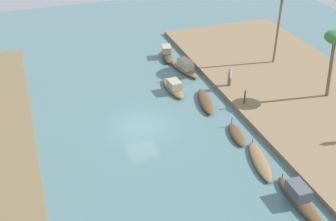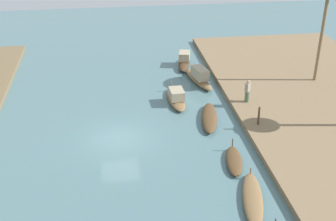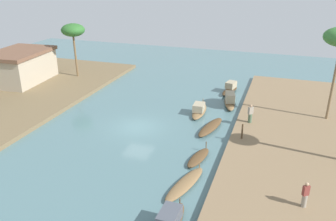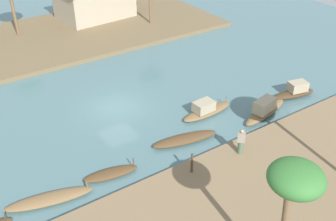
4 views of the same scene
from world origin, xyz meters
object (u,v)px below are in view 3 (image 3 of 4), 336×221
Objects in this scene: sampan_open_hull at (211,127)px; riverside_building at (20,66)px; mooring_post at (242,131)px; palm_tree_right_short at (73,31)px; sampan_upstream_small at (185,184)px; sampan_with_tall_canopy at (199,110)px; person_by_mooring at (250,114)px; sampan_midstream at (230,100)px; person_on_near_bank at (305,196)px; sampan_with_red_awning at (198,158)px; sampan_near_left_bank at (230,89)px.

sampan_open_hull is 0.53× the size of riverside_building.
mooring_post is 0.19× the size of palm_tree_right_short.
sampan_open_hull is 0.96× the size of sampan_upstream_small.
person_by_mooring is (-1.41, -5.07, 0.79)m from sampan_with_tall_canopy.
riverside_building is at bearing 73.03° from sampan_upstream_small.
sampan_open_hull is at bearing -15.76° from person_by_mooring.
riverside_building reaches higher than sampan_midstream.
sampan_midstream is at bearing 6.66° from sampan_open_hull.
person_by_mooring is at bearing -105.87° from person_on_near_bank.
sampan_upstream_small is 1.42× the size of sampan_with_red_awning.
sampan_midstream is 12.22m from sampan_with_red_awning.
palm_tree_right_short is (7.77, 22.92, 5.02)m from person_by_mooring.
sampan_with_red_awning is 27.65m from riverside_building.
person_by_mooring is (1.82, -3.21, 0.95)m from sampan_open_hull.
sampan_near_left_bank is 12.55m from mooring_post.
sampan_near_left_bank reaches higher than sampan_open_hull.
sampan_with_red_awning is (-12.21, 0.30, -0.31)m from sampan_midstream.
sampan_upstream_small is at bearing -169.41° from sampan_with_red_awning.
mooring_post is at bearing -176.88° from sampan_midstream.
sampan_open_hull is 0.69× the size of palm_tree_right_short.
sampan_open_hull is 9.21m from sampan_upstream_small.
sampan_midstream is 17.60m from person_on_near_bank.
sampan_with_tall_canopy is at bearing 41.59° from sampan_open_hull.
sampan_midstream is 3.81× the size of mooring_post.
riverside_building is at bearing -52.69° from person_by_mooring.
sampan_open_hull is 3.81m from person_by_mooring.
person_by_mooring is (-8.68, -3.22, 0.71)m from sampan_near_left_bank.
sampan_upstream_small is at bearing -172.77° from sampan_with_tall_canopy.
sampan_near_left_bank reaches higher than sampan_with_red_awning.
riverside_building is at bearing 127.95° from palm_tree_right_short.
sampan_with_tall_canopy is 19.82m from palm_tree_right_short.
riverside_building is at bearing 76.80° from sampan_with_red_awning.
mooring_post is (-12.18, -2.98, 0.55)m from sampan_near_left_bank.
sampan_upstream_small reaches higher than sampan_open_hull.
sampan_near_left_bank is 0.79× the size of sampan_upstream_small.
sampan_near_left_bank is at bearing -114.93° from person_by_mooring.
sampan_midstream reaches higher than sampan_near_left_bank.
palm_tree_right_short reaches higher than riverside_building.
sampan_near_left_bank is 0.77× the size of sampan_midstream.
person_by_mooring is 28.45m from riverside_building.
sampan_near_left_bank is 21.36m from person_on_near_bank.
person_by_mooring is (11.26, 4.41, 0.04)m from person_on_near_bank.
sampan_with_tall_canopy is 15.84m from person_on_near_bank.
sampan_with_tall_canopy is (-7.27, 1.85, -0.08)m from sampan_near_left_bank.
sampan_near_left_bank is 2.20× the size of person_by_mooring.
sampan_midstream is 25.66m from riverside_building.
palm_tree_right_short reaches higher than sampan_open_hull.
person_by_mooring is at bearing -48.82° from sampan_open_hull.
palm_tree_right_short is (6.36, 17.85, 5.81)m from sampan_with_tall_canopy.
sampan_upstream_small is 12.62m from sampan_with_tall_canopy.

